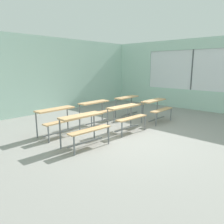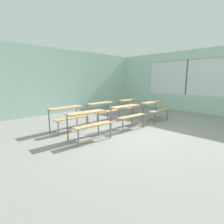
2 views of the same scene
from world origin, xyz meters
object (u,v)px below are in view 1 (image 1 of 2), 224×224
object	(u,v)px
desk_bench_r1c0	(58,115)
desk_bench_r0c0	(84,123)
desk_bench_r0c2	(156,105)
desk_bench_r0c1	(126,112)
desk_bench_r1c1	(97,107)
desk_bench_r1c2	(129,102)

from	to	relation	value
desk_bench_r1c0	desk_bench_r0c0	bearing A→B (deg)	-92.60
desk_bench_r1c0	desk_bench_r0c2	bearing A→B (deg)	-21.64
desk_bench_r0c1	desk_bench_r1c1	distance (m)	1.18
desk_bench_r0c2	desk_bench_r1c0	distance (m)	3.32
desk_bench_r1c2	desk_bench_r0c0	bearing A→B (deg)	-162.59
desk_bench_r1c0	desk_bench_r1c1	size ratio (longest dim) A/B	1.01
desk_bench_r0c0	desk_bench_r1c0	size ratio (longest dim) A/B	1.01
desk_bench_r0c2	desk_bench_r1c0	size ratio (longest dim) A/B	1.00
desk_bench_r0c1	desk_bench_r1c1	xyz separation A→B (m)	(-0.07, 1.18, 0.00)
desk_bench_r0c1	desk_bench_r0c0	bearing A→B (deg)	-176.60
desk_bench_r0c0	desk_bench_r0c2	world-z (taller)	same
desk_bench_r1c2	desk_bench_r1c0	bearing A→B (deg)	177.61
desk_bench_r0c1	desk_bench_r1c1	world-z (taller)	same
desk_bench_r0c0	desk_bench_r0c2	distance (m)	3.14
desk_bench_r0c2	desk_bench_r1c1	distance (m)	2.03
desk_bench_r0c0	desk_bench_r1c1	bearing A→B (deg)	41.28
desk_bench_r0c0	desk_bench_r1c1	xyz separation A→B (m)	(1.51, 1.20, 0.00)
desk_bench_r0c0	desk_bench_r1c0	distance (m)	1.13
desk_bench_r1c0	desk_bench_r1c2	world-z (taller)	same
desk_bench_r1c0	desk_bench_r1c1	bearing A→B (deg)	1.09
desk_bench_r0c0	desk_bench_r1c0	bearing A→B (deg)	91.86
desk_bench_r0c0	desk_bench_r1c1	distance (m)	1.93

